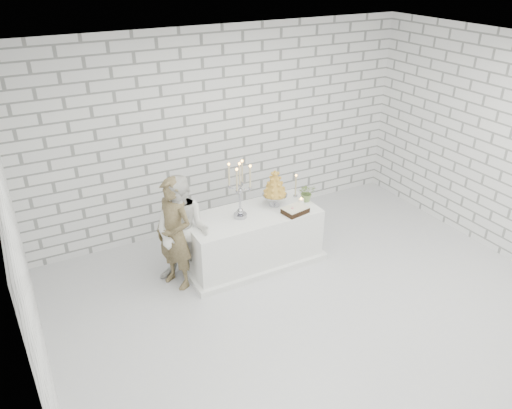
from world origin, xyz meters
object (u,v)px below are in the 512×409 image
(cake_table, at_px, (252,238))
(bride, at_px, (183,232))
(croquembouche, at_px, (275,188))
(candelabra, at_px, (240,191))
(groom, at_px, (174,234))

(cake_table, distance_m, bride, 1.05)
(cake_table, relative_size, croquembouche, 3.37)
(bride, bearing_deg, cake_table, 43.01)
(candelabra, xyz_separation_m, croquembouche, (0.57, 0.08, -0.12))
(bride, relative_size, croquembouche, 2.79)
(groom, xyz_separation_m, bride, (0.11, -0.00, -0.00))
(groom, distance_m, bride, 0.11)
(candelabra, bearing_deg, croquembouche, 8.02)
(groom, relative_size, candelabra, 1.92)
(candelabra, bearing_deg, cake_table, 3.32)
(groom, bearing_deg, candelabra, 64.44)
(groom, distance_m, candelabra, 0.99)
(cake_table, xyz_separation_m, candelabra, (-0.18, -0.01, 0.76))
(cake_table, distance_m, croquembouche, 0.75)
(candelabra, bearing_deg, bride, 179.94)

